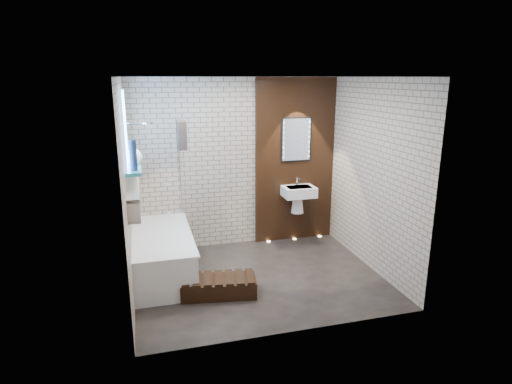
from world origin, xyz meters
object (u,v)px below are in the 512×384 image
object	(u,v)px
bathtub	(162,254)
bath_screen	(182,174)
led_mirror	(296,140)
walnut_step	(219,287)
washbasin	(298,195)

from	to	relation	value
bathtub	bath_screen	size ratio (longest dim) A/B	1.24
led_mirror	walnut_step	bearing A→B (deg)	-135.33
bathtub	walnut_step	world-z (taller)	bathtub
bath_screen	walnut_step	xyz separation A→B (m)	(0.27, -1.19, -1.18)
bathtub	bath_screen	distance (m)	1.14
washbasin	led_mirror	distance (m)	0.88
led_mirror	walnut_step	size ratio (longest dim) A/B	0.77
bathtub	washbasin	size ratio (longest dim) A/B	3.00
bath_screen	washbasin	bearing A→B (deg)	5.78
walnut_step	bathtub	bearing A→B (deg)	129.80
washbasin	bathtub	bearing A→B (deg)	-163.99
washbasin	walnut_step	world-z (taller)	washbasin
washbasin	led_mirror	xyz separation A→B (m)	(0.00, 0.16, 0.86)
washbasin	walnut_step	xyz separation A→B (m)	(-1.55, -1.37, -0.69)
bathtub	led_mirror	size ratio (longest dim) A/B	2.49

